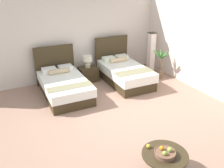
% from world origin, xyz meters
% --- Properties ---
extents(ground_plane, '(9.25, 9.78, 0.02)m').
position_xyz_m(ground_plane, '(0.00, 0.00, -0.01)').
color(ground_plane, '#9F7865').
extents(wall_back, '(9.25, 0.12, 2.88)m').
position_xyz_m(wall_back, '(0.00, 3.09, 1.44)').
color(wall_back, silver).
rests_on(wall_back, ground).
extents(wall_side_right, '(0.12, 5.38, 2.88)m').
position_xyz_m(wall_side_right, '(2.83, 0.40, 1.44)').
color(wall_side_right, silver).
rests_on(wall_side_right, ground).
extents(bed_near_window, '(1.29, 2.12, 1.26)m').
position_xyz_m(bed_near_window, '(-1.02, 1.89, 0.30)').
color(bed_near_window, '#392D19').
rests_on(bed_near_window, ground).
extents(bed_near_corner, '(1.25, 2.12, 1.34)m').
position_xyz_m(bed_near_corner, '(1.02, 1.89, 0.33)').
color(bed_near_corner, '#392D19').
rests_on(bed_near_corner, ground).
extents(nightstand, '(0.59, 0.49, 0.47)m').
position_xyz_m(nightstand, '(0.02, 2.52, 0.24)').
color(nightstand, '#392D19').
rests_on(nightstand, ground).
extents(table_lamp, '(0.32, 0.32, 0.40)m').
position_xyz_m(table_lamp, '(0.02, 2.54, 0.72)').
color(table_lamp, beige).
rests_on(table_lamp, nightstand).
extents(coffee_table, '(0.81, 0.81, 0.43)m').
position_xyz_m(coffee_table, '(-0.42, -2.01, 0.33)').
color(coffee_table, '#392D19').
rests_on(coffee_table, ground).
extents(fruit_bowl, '(0.37, 0.37, 0.16)m').
position_xyz_m(fruit_bowl, '(-0.45, -2.04, 0.48)').
color(fruit_bowl, brown).
rests_on(fruit_bowl, coffee_table).
extents(loose_apple, '(0.08, 0.08, 0.08)m').
position_xyz_m(loose_apple, '(-0.58, -1.74, 0.47)').
color(loose_apple, gold).
rests_on(loose_apple, coffee_table).
extents(floor_lamp_corner, '(0.25, 0.25, 1.45)m').
position_xyz_m(floor_lamp_corner, '(2.33, 2.25, 0.72)').
color(floor_lamp_corner, black).
rests_on(floor_lamp_corner, ground).
extents(potted_palm, '(0.55, 0.56, 1.05)m').
position_xyz_m(potted_palm, '(2.30, 1.64, 0.35)').
color(potted_palm, brown).
rests_on(potted_palm, ground).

